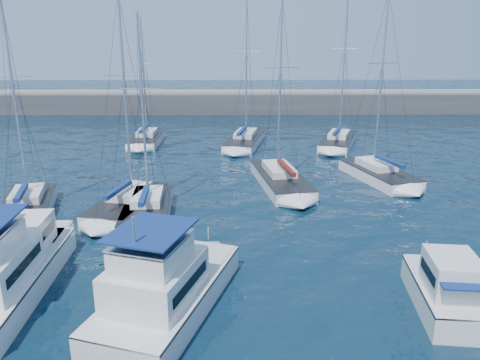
{
  "coord_description": "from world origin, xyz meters",
  "views": [
    {
      "loc": [
        2.12,
        -22.64,
        11.52
      ],
      "look_at": [
        2.4,
        5.08,
        3.0
      ],
      "focal_mm": 35.0,
      "sensor_mm": 36.0,
      "label": 1
    }
  ],
  "objects_px": {
    "motor_yacht_port_inner": "(0,276)",
    "sailboat_mid_d": "(280,179)",
    "motor_yacht_stbd_inner": "(164,290)",
    "sailboat_back_c": "(338,141)",
    "sailboat_back_b": "(245,141)",
    "sailboat_mid_b": "(128,204)",
    "sailboat_mid_e": "(378,174)",
    "sailboat_back_a": "(146,140)",
    "motor_yacht_port_outer": "(31,248)",
    "sailboat_mid_c": "(148,209)",
    "motor_yacht_stbd_outer": "(445,291)",
    "sailboat_mid_a": "(27,206)"
  },
  "relations": [
    {
      "from": "motor_yacht_port_inner",
      "to": "sailboat_mid_d",
      "type": "distance_m",
      "value": 22.15
    },
    {
      "from": "motor_yacht_stbd_inner",
      "to": "sailboat_back_c",
      "type": "distance_m",
      "value": 35.29
    },
    {
      "from": "sailboat_mid_d",
      "to": "sailboat_back_b",
      "type": "height_order",
      "value": "sailboat_back_b"
    },
    {
      "from": "sailboat_mid_b",
      "to": "sailboat_back_c",
      "type": "distance_m",
      "value": 27.13
    },
    {
      "from": "sailboat_mid_e",
      "to": "sailboat_back_b",
      "type": "xyz_separation_m",
      "value": [
        -10.95,
        13.15,
        -0.01
      ]
    },
    {
      "from": "sailboat_back_a",
      "to": "sailboat_mid_e",
      "type": "bearing_deg",
      "value": -32.15
    },
    {
      "from": "motor_yacht_port_outer",
      "to": "sailboat_mid_c",
      "type": "height_order",
      "value": "sailboat_mid_c"
    },
    {
      "from": "sailboat_mid_c",
      "to": "sailboat_mid_d",
      "type": "xyz_separation_m",
      "value": [
        9.49,
        6.75,
        -0.0
      ]
    },
    {
      "from": "sailboat_mid_e",
      "to": "sailboat_back_b",
      "type": "distance_m",
      "value": 17.11
    },
    {
      "from": "motor_yacht_stbd_outer",
      "to": "sailboat_mid_a",
      "type": "bearing_deg",
      "value": 159.0
    },
    {
      "from": "sailboat_mid_c",
      "to": "sailboat_mid_d",
      "type": "bearing_deg",
      "value": 31.09
    },
    {
      "from": "motor_yacht_stbd_inner",
      "to": "motor_yacht_stbd_outer",
      "type": "distance_m",
      "value": 12.17
    },
    {
      "from": "motor_yacht_stbd_outer",
      "to": "sailboat_mid_e",
      "type": "relative_size",
      "value": 0.37
    },
    {
      "from": "sailboat_mid_a",
      "to": "sailboat_back_a",
      "type": "bearing_deg",
      "value": 64.81
    },
    {
      "from": "motor_yacht_stbd_inner",
      "to": "sailboat_mid_a",
      "type": "xyz_separation_m",
      "value": [
        -11.03,
        12.06,
        -0.61
      ]
    },
    {
      "from": "motor_yacht_port_outer",
      "to": "sailboat_back_b",
      "type": "xyz_separation_m",
      "value": [
        11.75,
        28.14,
        -0.42
      ]
    },
    {
      "from": "sailboat_mid_b",
      "to": "sailboat_mid_e",
      "type": "xyz_separation_m",
      "value": [
        19.38,
        7.08,
        0.0
      ]
    },
    {
      "from": "motor_yacht_port_outer",
      "to": "sailboat_mid_c",
      "type": "xyz_separation_m",
      "value": [
        4.85,
        6.79,
        -0.43
      ]
    },
    {
      "from": "sailboat_mid_b",
      "to": "sailboat_back_a",
      "type": "distance_m",
      "value": 21.09
    },
    {
      "from": "sailboat_mid_c",
      "to": "sailboat_back_c",
      "type": "relative_size",
      "value": 0.8
    },
    {
      "from": "sailboat_mid_c",
      "to": "sailboat_back_b",
      "type": "xyz_separation_m",
      "value": [
        6.9,
        21.35,
        0.01
      ]
    },
    {
      "from": "sailboat_mid_a",
      "to": "sailboat_mid_c",
      "type": "height_order",
      "value": "sailboat_mid_a"
    },
    {
      "from": "sailboat_mid_a",
      "to": "sailboat_mid_e",
      "type": "height_order",
      "value": "sailboat_mid_e"
    },
    {
      "from": "sailboat_mid_d",
      "to": "motor_yacht_stbd_inner",
      "type": "bearing_deg",
      "value": -119.23
    },
    {
      "from": "motor_yacht_port_inner",
      "to": "motor_yacht_port_outer",
      "type": "bearing_deg",
      "value": 88.2
    },
    {
      "from": "motor_yacht_stbd_outer",
      "to": "sailboat_mid_b",
      "type": "bearing_deg",
      "value": 149.26
    },
    {
      "from": "sailboat_mid_a",
      "to": "sailboat_mid_c",
      "type": "relative_size",
      "value": 1.09
    },
    {
      "from": "motor_yacht_stbd_outer",
      "to": "sailboat_mid_b",
      "type": "relative_size",
      "value": 0.39
    },
    {
      "from": "sailboat_back_b",
      "to": "sailboat_back_a",
      "type": "bearing_deg",
      "value": -172.24
    },
    {
      "from": "motor_yacht_stbd_outer",
      "to": "sailboat_mid_d",
      "type": "bearing_deg",
      "value": 113.14
    },
    {
      "from": "sailboat_mid_b",
      "to": "sailboat_mid_d",
      "type": "xyz_separation_m",
      "value": [
        11.03,
        5.64,
        -0.02
      ]
    },
    {
      "from": "sailboat_mid_d",
      "to": "sailboat_mid_c",
      "type": "bearing_deg",
      "value": -153.56
    },
    {
      "from": "sailboat_back_b",
      "to": "sailboat_mid_e",
      "type": "bearing_deg",
      "value": -38.83
    },
    {
      "from": "motor_yacht_stbd_inner",
      "to": "motor_yacht_port_outer",
      "type": "bearing_deg",
      "value": 166.38
    },
    {
      "from": "motor_yacht_stbd_outer",
      "to": "sailboat_mid_e",
      "type": "xyz_separation_m",
      "value": [
        2.88,
        19.54,
        -0.42
      ]
    },
    {
      "from": "motor_yacht_port_inner",
      "to": "sailboat_mid_b",
      "type": "distance_m",
      "value": 11.73
    },
    {
      "from": "sailboat_mid_d",
      "to": "sailboat_mid_e",
      "type": "relative_size",
      "value": 0.97
    },
    {
      "from": "sailboat_mid_e",
      "to": "sailboat_back_c",
      "type": "bearing_deg",
      "value": 76.52
    },
    {
      "from": "motor_yacht_stbd_inner",
      "to": "sailboat_mid_d",
      "type": "relative_size",
      "value": 0.65
    },
    {
      "from": "sailboat_mid_c",
      "to": "sailboat_back_c",
      "type": "bearing_deg",
      "value": 46.26
    },
    {
      "from": "sailboat_mid_e",
      "to": "sailboat_mid_b",
      "type": "bearing_deg",
      "value": -176.72
    },
    {
      "from": "motor_yacht_stbd_inner",
      "to": "sailboat_mid_d",
      "type": "xyz_separation_m",
      "value": [
        6.7,
        18.17,
        -0.63
      ]
    },
    {
      "from": "motor_yacht_port_outer",
      "to": "sailboat_mid_a",
      "type": "height_order",
      "value": "sailboat_mid_a"
    },
    {
      "from": "sailboat_mid_d",
      "to": "sailboat_back_b",
      "type": "xyz_separation_m",
      "value": [
        -2.59,
        14.6,
        0.01
      ]
    },
    {
      "from": "sailboat_mid_d",
      "to": "sailboat_back_a",
      "type": "bearing_deg",
      "value": 122.57
    },
    {
      "from": "motor_yacht_port_inner",
      "to": "sailboat_mid_a",
      "type": "bearing_deg",
      "value": 105.5
    },
    {
      "from": "sailboat_mid_e",
      "to": "sailboat_back_a",
      "type": "bearing_deg",
      "value": 130.91
    },
    {
      "from": "sailboat_mid_a",
      "to": "sailboat_back_b",
      "type": "height_order",
      "value": "sailboat_back_b"
    },
    {
      "from": "motor_yacht_stbd_inner",
      "to": "sailboat_mid_e",
      "type": "bearing_deg",
      "value": 70.12
    },
    {
      "from": "sailboat_mid_b",
      "to": "sailboat_back_c",
      "type": "xyz_separation_m",
      "value": [
        18.65,
        19.71,
        0.02
      ]
    }
  ]
}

